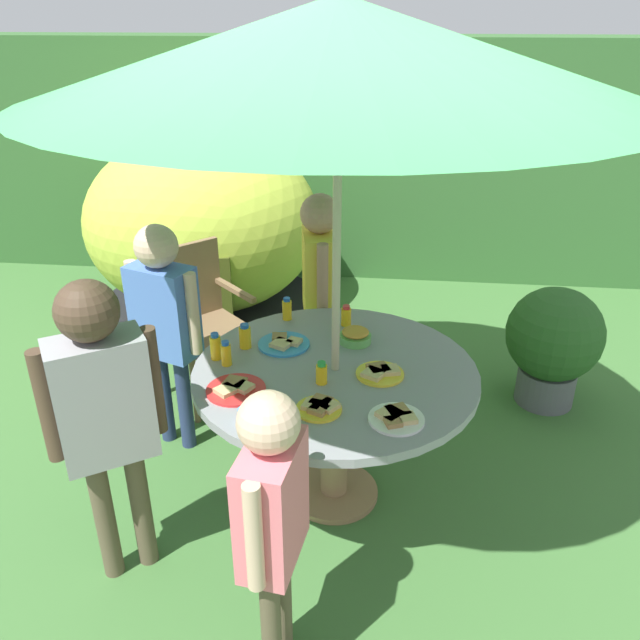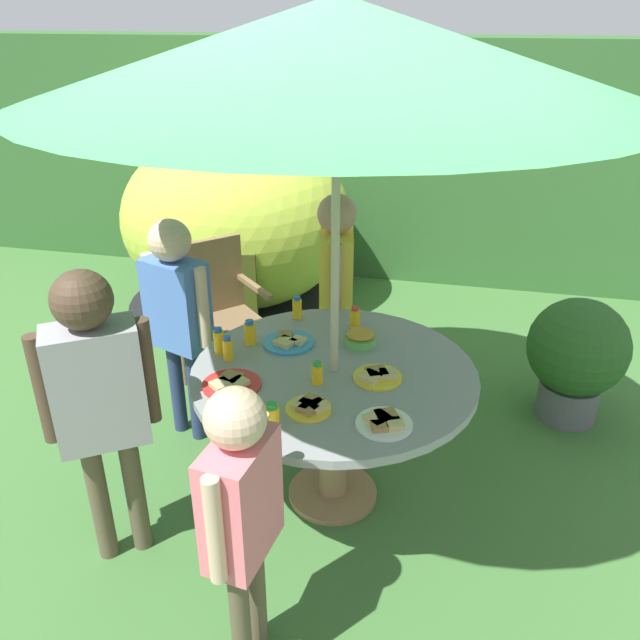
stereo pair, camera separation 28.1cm
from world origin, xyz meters
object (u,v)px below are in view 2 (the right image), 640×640
object	(u,v)px
juice_bottle_spot_b	(297,308)
juice_bottle_near_left	(228,349)
child_in_yellow_shirt	(336,275)
juice_bottle_mid_left	(355,317)
juice_bottle_center_front	(317,373)
dome_tent	(237,221)
patio_umbrella	(338,49)
snack_bowl	(360,338)
wooden_chair	(217,309)
cup_near	(234,410)
child_in_blue_shirt	(177,304)
garden_table	(334,392)
potted_plant	(577,354)
plate_far_right	(231,383)
plate_back_edge	(288,341)
plate_mid_right	(309,407)
plate_far_left	(378,376)
juice_bottle_center_back	(219,341)
child_in_pink_shirt	(241,500)
juice_bottle_spot_a	(272,416)
juice_bottle_near_right	(250,333)
child_in_grey_shirt	(97,386)
plate_front_edge	(384,422)

from	to	relation	value
juice_bottle_spot_b	juice_bottle_near_left	bearing A→B (deg)	-111.95
child_in_yellow_shirt	juice_bottle_mid_left	world-z (taller)	child_in_yellow_shirt
juice_bottle_center_front	juice_bottle_spot_b	world-z (taller)	juice_bottle_spot_b
dome_tent	juice_bottle_center_front	xyz separation A→B (m)	(1.17, -2.27, 0.09)
patio_umbrella	snack_bowl	distance (m)	1.33
wooden_chair	cup_near	world-z (taller)	wooden_chair
child_in_blue_shirt	garden_table	bearing A→B (deg)	0.00
patio_umbrella	juice_bottle_spot_b	bearing A→B (deg)	121.55
juice_bottle_spot_b	child_in_blue_shirt	bearing A→B (deg)	-166.50
potted_plant	plate_far_right	distance (m)	2.05
dome_tent	plate_back_edge	bearing A→B (deg)	-73.96
child_in_yellow_shirt	plate_mid_right	distance (m)	1.23
juice_bottle_spot_b	cup_near	distance (m)	0.92
juice_bottle_center_front	juice_bottle_near_left	bearing A→B (deg)	166.37
plate_far_left	plate_back_edge	bearing A→B (deg)	154.12
wooden_chair	juice_bottle_center_back	size ratio (longest dim) A/B	7.15
plate_far_right	snack_bowl	bearing A→B (deg)	45.86
dome_tent	child_in_pink_shirt	bearing A→B (deg)	-80.33
garden_table	cup_near	distance (m)	0.56
juice_bottle_near_left	juice_bottle_spot_a	world-z (taller)	juice_bottle_near_left
cup_near	plate_back_edge	bearing A→B (deg)	85.63
cup_near	plate_far_right	bearing A→B (deg)	113.37
plate_back_edge	juice_bottle_spot_b	bearing A→B (deg)	95.75
garden_table	plate_mid_right	bearing A→B (deg)	-95.89
juice_bottle_near_right	juice_bottle_spot_a	world-z (taller)	juice_bottle_near_right
potted_plant	juice_bottle_center_back	bearing A→B (deg)	-151.85
child_in_yellow_shirt	plate_back_edge	size ratio (longest dim) A/B	5.16
wooden_chair	potted_plant	world-z (taller)	wooden_chair
snack_bowl	juice_bottle_spot_b	world-z (taller)	juice_bottle_spot_b
juice_bottle_mid_left	cup_near	size ratio (longest dim) A/B	1.77
patio_umbrella	plate_mid_right	xyz separation A→B (m)	(-0.03, -0.33, -1.32)
plate_far_left	juice_bottle_center_back	size ratio (longest dim) A/B	1.63
child_in_grey_shirt	plate_far_right	bearing A→B (deg)	3.15
child_in_yellow_shirt	juice_bottle_near_right	size ratio (longest dim) A/B	10.50
juice_bottle_near_right	plate_back_edge	bearing A→B (deg)	12.35
patio_umbrella	child_in_blue_shirt	xyz separation A→B (m)	(-0.91, 0.34, -1.25)
wooden_chair	child_in_yellow_shirt	xyz separation A→B (m)	(0.75, -0.00, 0.29)
juice_bottle_near_left	child_in_yellow_shirt	bearing A→B (deg)	69.86
plate_far_left	child_in_pink_shirt	bearing A→B (deg)	-110.38
child_in_yellow_shirt	patio_umbrella	bearing A→B (deg)	0.00
plate_far_left	child_in_blue_shirt	bearing A→B (deg)	161.65
potted_plant	juice_bottle_near_right	xyz separation A→B (m)	(-1.67, -0.83, 0.37)
plate_far_left	juice_bottle_mid_left	size ratio (longest dim) A/B	1.95
child_in_pink_shirt	child_in_blue_shirt	bearing A→B (deg)	39.75
child_in_blue_shirt	child_in_grey_shirt	bearing A→B (deg)	-65.38
plate_front_edge	juice_bottle_spot_a	size ratio (longest dim) A/B	2.08
child_in_pink_shirt	child_in_grey_shirt	bearing A→B (deg)	70.62
patio_umbrella	child_in_grey_shirt	bearing A→B (deg)	-146.79
potted_plant	juice_bottle_spot_a	bearing A→B (deg)	-133.05
child_in_grey_shirt	juice_bottle_mid_left	distance (m)	1.32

